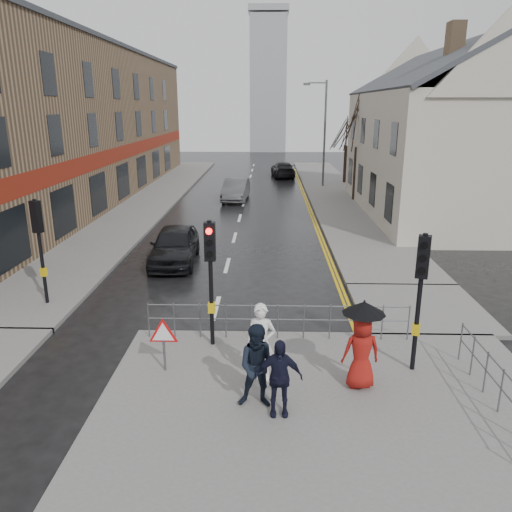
# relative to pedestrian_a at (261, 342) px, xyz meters

# --- Properties ---
(ground) EXTENTS (120.00, 120.00, 0.00)m
(ground) POSITION_rel_pedestrian_a_xyz_m (-1.53, 1.53, -1.07)
(ground) COLOR black
(ground) RESTS_ON ground
(near_pavement) EXTENTS (10.00, 9.00, 0.14)m
(near_pavement) POSITION_rel_pedestrian_a_xyz_m (1.47, -1.97, -1.00)
(near_pavement) COLOR #605E5B
(near_pavement) RESTS_ON ground
(left_pavement) EXTENTS (4.00, 44.00, 0.14)m
(left_pavement) POSITION_rel_pedestrian_a_xyz_m (-8.03, 24.53, -1.00)
(left_pavement) COLOR #605E5B
(left_pavement) RESTS_ON ground
(right_pavement) EXTENTS (4.00, 40.00, 0.14)m
(right_pavement) POSITION_rel_pedestrian_a_xyz_m (4.97, 26.53, -1.00)
(right_pavement) COLOR #605E5B
(right_pavement) RESTS_ON ground
(pavement_bridge_right) EXTENTS (4.00, 4.20, 0.14)m
(pavement_bridge_right) POSITION_rel_pedestrian_a_xyz_m (4.97, 4.53, -1.00)
(pavement_bridge_right) COLOR #605E5B
(pavement_bridge_right) RESTS_ON ground
(building_left_terrace) EXTENTS (8.00, 42.00, 10.00)m
(building_left_terrace) POSITION_rel_pedestrian_a_xyz_m (-13.53, 23.53, 3.93)
(building_left_terrace) COLOR #84684C
(building_left_terrace) RESTS_ON ground
(building_right_cream) EXTENTS (9.00, 16.40, 10.10)m
(building_right_cream) POSITION_rel_pedestrian_a_xyz_m (10.47, 19.53, 3.71)
(building_right_cream) COLOR #BDB6A4
(building_right_cream) RESTS_ON ground
(church_tower) EXTENTS (5.00, 5.00, 18.00)m
(church_tower) POSITION_rel_pedestrian_a_xyz_m (-0.03, 63.53, 7.93)
(church_tower) COLOR #97999F
(church_tower) RESTS_ON ground
(traffic_signal_near_left) EXTENTS (0.28, 0.27, 3.40)m
(traffic_signal_near_left) POSITION_rel_pedestrian_a_xyz_m (-1.33, 1.72, 1.39)
(traffic_signal_near_left) COLOR black
(traffic_signal_near_left) RESTS_ON near_pavement
(traffic_signal_near_right) EXTENTS (0.34, 0.33, 3.40)m
(traffic_signal_near_right) POSITION_rel_pedestrian_a_xyz_m (3.67, 0.52, 1.39)
(traffic_signal_near_right) COLOR black
(traffic_signal_near_right) RESTS_ON near_pavement
(traffic_signal_far_left) EXTENTS (0.34, 0.33, 3.40)m
(traffic_signal_far_left) POSITION_rel_pedestrian_a_xyz_m (-7.02, 4.53, 1.39)
(traffic_signal_far_left) COLOR black
(traffic_signal_far_left) RESTS_ON left_pavement
(guard_railing_front) EXTENTS (7.14, 0.04, 1.00)m
(guard_railing_front) POSITION_rel_pedestrian_a_xyz_m (0.42, 2.13, -0.21)
(guard_railing_front) COLOR #595B5E
(guard_railing_front) RESTS_ON near_pavement
(guard_railing_side) EXTENTS (0.04, 4.54, 1.00)m
(guard_railing_side) POSITION_rel_pedestrian_a_xyz_m (4.97, -1.22, -0.22)
(guard_railing_side) COLOR #595B5E
(guard_railing_side) RESTS_ON near_pavement
(warning_sign) EXTENTS (0.80, 0.07, 1.35)m
(warning_sign) POSITION_rel_pedestrian_a_xyz_m (-2.33, 0.32, -0.03)
(warning_sign) COLOR #595B5E
(warning_sign) RESTS_ON near_pavement
(street_lamp) EXTENTS (1.83, 0.25, 8.00)m
(street_lamp) POSITION_rel_pedestrian_a_xyz_m (4.29, 29.53, 3.64)
(street_lamp) COLOR #595B5E
(street_lamp) RESTS_ON right_pavement
(tree_near) EXTENTS (2.40, 2.40, 6.58)m
(tree_near) POSITION_rel_pedestrian_a_xyz_m (5.97, 23.53, 4.07)
(tree_near) COLOR black
(tree_near) RESTS_ON right_pavement
(tree_far) EXTENTS (2.40, 2.40, 5.64)m
(tree_far) POSITION_rel_pedestrian_a_xyz_m (6.47, 31.53, 3.36)
(tree_far) COLOR black
(tree_far) RESTS_ON right_pavement
(pedestrian_a) EXTENTS (0.73, 0.52, 1.86)m
(pedestrian_a) POSITION_rel_pedestrian_a_xyz_m (0.00, 0.00, 0.00)
(pedestrian_a) COLOR white
(pedestrian_a) RESTS_ON near_pavement
(pedestrian_b) EXTENTS (0.93, 0.74, 1.85)m
(pedestrian_b) POSITION_rel_pedestrian_a_xyz_m (-0.03, -1.10, -0.00)
(pedestrian_b) COLOR black
(pedestrian_b) RESTS_ON near_pavement
(pedestrian_with_umbrella) EXTENTS (0.96, 0.96, 2.07)m
(pedestrian_with_umbrella) POSITION_rel_pedestrian_a_xyz_m (2.25, -0.29, 0.20)
(pedestrian_with_umbrella) COLOR maroon
(pedestrian_with_umbrella) RESTS_ON near_pavement
(pedestrian_d) EXTENTS (0.98, 0.42, 1.67)m
(pedestrian_d) POSITION_rel_pedestrian_a_xyz_m (0.38, -1.38, -0.09)
(pedestrian_d) COLOR black
(pedestrian_d) RESTS_ON near_pavement
(car_parked) EXTENTS (1.98, 4.53, 1.52)m
(car_parked) POSITION_rel_pedestrian_a_xyz_m (-3.73, 9.36, -0.31)
(car_parked) COLOR black
(car_parked) RESTS_ON ground
(car_mid) EXTENTS (1.83, 4.53, 1.46)m
(car_mid) POSITION_rel_pedestrian_a_xyz_m (-2.11, 23.72, -0.34)
(car_mid) COLOR #47494C
(car_mid) RESTS_ON ground
(car_far) EXTENTS (2.29, 4.85, 1.37)m
(car_far) POSITION_rel_pedestrian_a_xyz_m (1.44, 35.58, -0.38)
(car_far) COLOR black
(car_far) RESTS_ON ground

